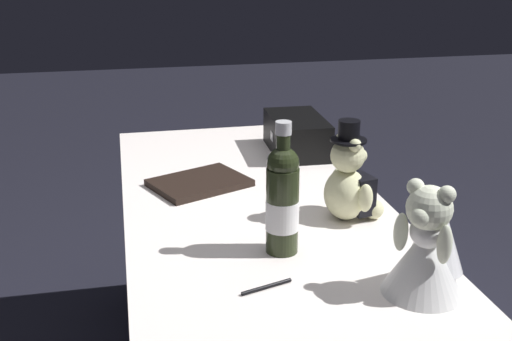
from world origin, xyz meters
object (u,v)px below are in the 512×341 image
object	(u,v)px
champagne_bottle	(283,198)
guestbook	(199,183)
gift_case_black	(297,135)
teddy_bear_groom	(350,183)
teddy_bear_bride	(429,244)
signing_pen	(269,286)

from	to	relation	value
champagne_bottle	guestbook	distance (m)	0.50
gift_case_black	guestbook	xyz separation A→B (m)	(0.26, -0.37, -0.05)
teddy_bear_groom	guestbook	distance (m)	0.48
teddy_bear_groom	teddy_bear_bride	size ratio (longest dim) A/B	1.09
teddy_bear_bride	champagne_bottle	bearing A→B (deg)	-133.21
signing_pen	guestbook	world-z (taller)	guestbook
champagne_bottle	teddy_bear_bride	bearing A→B (deg)	46.79
champagne_bottle	signing_pen	world-z (taller)	champagne_bottle
champagne_bottle	teddy_bear_groom	bearing A→B (deg)	125.06
teddy_bear_groom	signing_pen	size ratio (longest dim) A/B	2.18
signing_pen	teddy_bear_bride	bearing A→B (deg)	77.30
guestbook	champagne_bottle	bearing A→B (deg)	-7.19
teddy_bear_groom	guestbook	bearing A→B (deg)	-131.25
teddy_bear_bride	champagne_bottle	distance (m)	0.35
teddy_bear_bride	champagne_bottle	world-z (taller)	champagne_bottle
teddy_bear_bride	signing_pen	world-z (taller)	teddy_bear_bride
gift_case_black	guestbook	bearing A→B (deg)	-54.97
gift_case_black	guestbook	size ratio (longest dim) A/B	1.15
signing_pen	gift_case_black	world-z (taller)	gift_case_black
gift_case_black	guestbook	distance (m)	0.46
teddy_bear_groom	champagne_bottle	distance (m)	0.27
signing_pen	guestbook	xyz separation A→B (m)	(-0.63, -0.07, 0.01)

